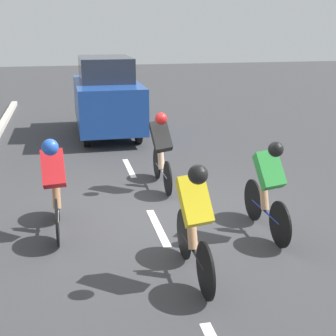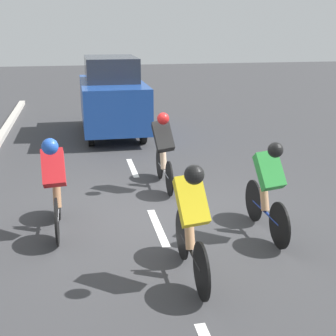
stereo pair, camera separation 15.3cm
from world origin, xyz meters
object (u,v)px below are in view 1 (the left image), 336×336
Objects in this scene: cyclist_yellow at (194,218)px; cyclist_red at (55,183)px; support_car at (107,97)px; cyclist_green at (268,185)px; cyclist_black at (161,148)px.

cyclist_red is at bearing -46.33° from cyclist_yellow.
cyclist_red is 6.64m from support_car.
cyclist_green is (-3.03, 0.69, -0.02)m from cyclist_red.
cyclist_yellow is at bearing 91.74° from support_car.
cyclist_red is 2.36m from cyclist_yellow.
cyclist_black is at bearing -65.15° from cyclist_green.
cyclist_green is 0.43× the size of support_car.
cyclist_black is at bearing -139.06° from cyclist_red.
cyclist_black is at bearing 96.55° from support_car.
cyclist_black is 4.85m from support_car.
cyclist_green is 2.61m from cyclist_black.
cyclist_red is 2.56m from cyclist_black.
cyclist_yellow is 3.40m from cyclist_black.
cyclist_yellow is (1.40, 1.02, 0.04)m from cyclist_green.
cyclist_red is 0.99× the size of cyclist_black.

